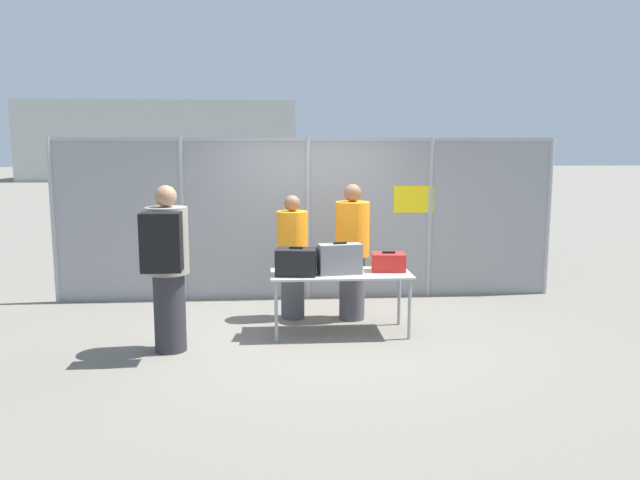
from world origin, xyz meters
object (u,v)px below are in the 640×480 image
inspection_table (341,278)px  security_worker_far (292,255)px  suitcase_black (296,262)px  traveler_hooded (167,262)px  suitcase_grey (340,259)px  utility_trailer (370,253)px  security_worker_near (352,250)px  suitcase_red (389,262)px

inspection_table → security_worker_far: security_worker_far is taller
suitcase_black → traveler_hooded: 1.49m
inspection_table → traveler_hooded: 2.05m
suitcase_grey → utility_trailer: suitcase_grey is taller
suitcase_black → security_worker_far: bearing=91.4°
inspection_table → security_worker_near: security_worker_near is taller
suitcase_black → utility_trailer: 3.76m
inspection_table → security_worker_near: (0.21, 0.61, 0.23)m
utility_trailer → suitcase_red: bearing=-94.9°
inspection_table → suitcase_red: (0.59, 0.07, 0.17)m
security_worker_near → suitcase_grey: bearing=75.8°
security_worker_far → utility_trailer: 3.05m
suitcase_red → security_worker_near: size_ratio=0.24×
traveler_hooded → security_worker_near: (2.16, 1.19, -0.10)m
suitcase_red → traveler_hooded: 2.61m
suitcase_black → traveler_hooded: size_ratio=0.28×
security_worker_near → security_worker_far: 0.78m
suitcase_red → traveler_hooded: (-2.53, -0.64, 0.16)m
suitcase_black → suitcase_grey: bearing=1.2°
suitcase_grey → suitcase_black: bearing=-178.8°
traveler_hooded → suitcase_red: bearing=18.7°
suitcase_black → security_worker_far: 0.80m
suitcase_black → suitcase_grey: (0.52, 0.01, 0.02)m
security_worker_far → utility_trailer: security_worker_far is taller
traveler_hooded → suitcase_grey: bearing=19.2°
suitcase_grey → security_worker_far: 0.95m
security_worker_near → utility_trailer: security_worker_near is taller
suitcase_grey → security_worker_far: bearing=124.3°
suitcase_black → security_worker_near: 1.02m
suitcase_grey → suitcase_red: size_ratio=1.27×
security_worker_near → security_worker_far: size_ratio=1.09×
inspection_table → security_worker_far: (-0.55, 0.71, 0.15)m
suitcase_red → suitcase_black: bearing=-172.5°
suitcase_black → security_worker_near: bearing=42.8°
suitcase_red → security_worker_near: security_worker_near is taller
suitcase_black → suitcase_grey: size_ratio=0.94×
inspection_table → suitcase_black: size_ratio=3.32×
suitcase_red → utility_trailer: bearing=85.1°
suitcase_red → security_worker_far: bearing=150.5°
inspection_table → suitcase_black: suitcase_black is taller
suitcase_grey → utility_trailer: bearing=75.5°
traveler_hooded → security_worker_far: bearing=47.4°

